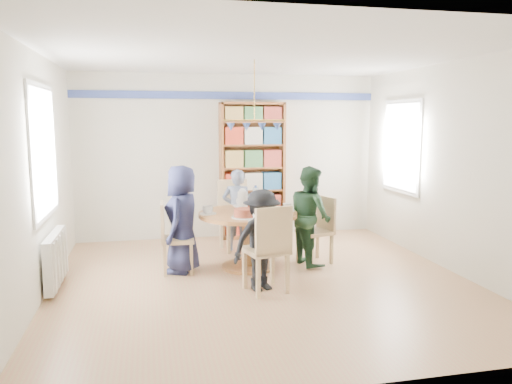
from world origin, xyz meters
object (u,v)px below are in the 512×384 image
object	(u,v)px
person_left	(182,219)
person_near	(262,240)
radiator	(56,259)
chair_left	(171,234)
bookshelf	(252,172)
dining_table	(248,227)
chair_right	(320,226)
chair_near	(269,245)
person_right	(310,215)
chair_far	(235,211)
person_far	(237,210)

from	to	relation	value
person_left	person_near	size ratio (longest dim) A/B	1.18
person_left	person_near	bearing A→B (deg)	63.10
radiator	chair_left	xyz separation A→B (m)	(1.35, 0.30, 0.16)
person_near	bookshelf	size ratio (longest dim) A/B	0.52
dining_table	chair_left	world-z (taller)	chair_left
chair_right	chair_near	size ratio (longest dim) A/B	0.90
person_near	person_right	bearing A→B (deg)	25.05
chair_near	bookshelf	world-z (taller)	bookshelf
person_left	chair_right	bearing A→B (deg)	111.44
chair_far	bookshelf	bearing A→B (deg)	59.21
chair_right	person_far	distance (m)	1.31
chair_near	person_right	xyz separation A→B (m)	(0.82, 1.03, 0.11)
chair_far	chair_near	bearing A→B (deg)	-89.06
chair_left	bookshelf	bearing A→B (deg)	50.77
chair_near	person_near	size ratio (longest dim) A/B	0.86
chair_right	person_near	size ratio (longest dim) A/B	0.78
person_left	bookshelf	size ratio (longest dim) A/B	0.62
dining_table	person_near	xyz separation A→B (m)	(-0.02, -0.89, 0.03)
dining_table	chair_left	size ratio (longest dim) A/B	1.41
chair_left	bookshelf	size ratio (longest dim) A/B	0.41
chair_far	chair_left	bearing A→B (deg)	-133.96
chair_near	radiator	bearing A→B (deg)	163.50
person_right	person_near	xyz separation A→B (m)	(-0.88, -0.89, -0.08)
chair_right	person_far	xyz separation A→B (m)	(-1.00, 0.83, 0.12)
chair_left	radiator	bearing A→B (deg)	-167.51
person_near	chair_right	bearing A→B (deg)	21.99
dining_table	chair_right	xyz separation A→B (m)	(1.02, 0.06, -0.06)
dining_table	person_right	xyz separation A→B (m)	(0.86, 0.01, 0.12)
chair_far	dining_table	bearing A→B (deg)	-90.20
person_near	chair_left	bearing A→B (deg)	117.88
chair_right	chair_far	size ratio (longest dim) A/B	0.87
chair_near	bookshelf	bearing A→B (deg)	82.07
chair_far	radiator	bearing A→B (deg)	-150.34
person_right	chair_left	bearing A→B (deg)	80.66
chair_left	chair_far	size ratio (longest dim) A/B	0.88
radiator	person_far	bearing A→B (deg)	26.86
chair_far	bookshelf	size ratio (longest dim) A/B	0.47
chair_far	person_right	world-z (taller)	person_right
bookshelf	chair_right	bearing A→B (deg)	-70.29
chair_far	person_near	xyz separation A→B (m)	(-0.02, -1.92, 0.01)
person_far	bookshelf	xyz separation A→B (m)	(0.40, 0.84, 0.48)
radiator	person_right	world-z (taller)	person_right
chair_far	person_left	xyz separation A→B (m)	(-0.86, -1.02, 0.11)
person_far	radiator	bearing A→B (deg)	44.20
person_near	person_far	bearing A→B (deg)	68.46
radiator	person_left	bearing A→B (deg)	12.33
chair_right	chair_far	bearing A→B (deg)	136.23
chair_far	person_near	size ratio (longest dim) A/B	0.90
person_near	bookshelf	distance (m)	2.70
chair_left	person_near	bearing A→B (deg)	-41.64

